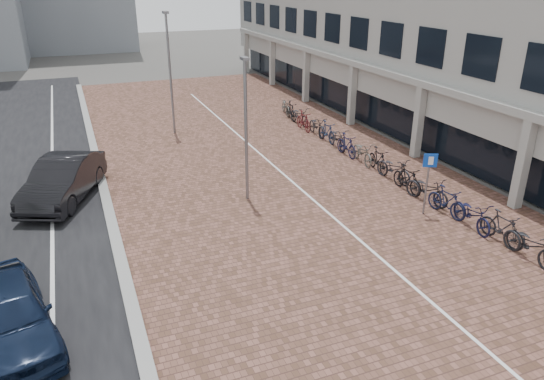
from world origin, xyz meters
The scene contains 11 objects.
ground centered at (0.00, 0.00, 0.00)m, with size 140.00×140.00×0.00m, color #474442.
plaza_brick centered at (2.00, 12.00, 0.01)m, with size 14.50×42.00×0.04m, color brown.
curb centered at (-5.10, 12.00, 0.07)m, with size 0.35×42.00×0.14m, color gray.
lane_line centered at (-7.00, 12.00, 0.02)m, with size 0.12×44.00×0.00m, color white.
parking_line centered at (2.20, 12.00, 0.04)m, with size 0.10×30.00×0.00m, color white.
car_navy centered at (-7.82, 2.69, 0.74)m, with size 1.74×4.32×1.47m, color black.
car_dark centered at (-6.50, 10.89, 0.80)m, with size 1.70×4.88×1.61m, color black.
parking_sign centered at (5.33, 4.76, 1.52)m, with size 0.45×0.23×2.29m.
lamp_near centered at (-0.07, 8.36, 2.63)m, with size 0.12×0.12×5.26m, color slate.
lamp_far centered at (-0.85, 18.01, 3.09)m, with size 0.12×0.12×6.17m, color slate.
bike_row centered at (6.10, 10.20, 0.52)m, with size 1.27×20.43×1.05m.
Camera 1 is at (-5.76, -8.43, 7.94)m, focal length 33.56 mm.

